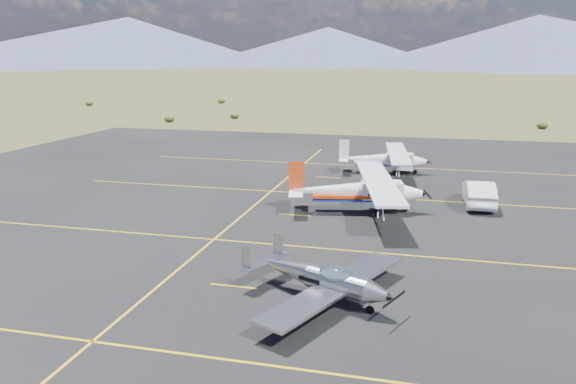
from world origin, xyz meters
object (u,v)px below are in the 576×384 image
at_px(aircraft_low_wing, 322,278).
at_px(aircraft_plain, 384,159).
at_px(sedan, 479,193).
at_px(aircraft_cessna, 358,190).

bearing_deg(aircraft_low_wing, aircraft_plain, 112.31).
bearing_deg(aircraft_low_wing, sedan, 89.96).
bearing_deg(sedan, aircraft_cessna, 22.95).
bearing_deg(aircraft_cessna, aircraft_plain, 75.34).
bearing_deg(sedan, aircraft_plain, -54.80).
relative_size(aircraft_low_wing, sedan, 1.69).
relative_size(aircraft_cessna, sedan, 2.49).
height_order(aircraft_low_wing, aircraft_plain, aircraft_plain).
distance_m(aircraft_low_wing, sedan, 17.75).
height_order(aircraft_plain, sedan, aircraft_plain).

